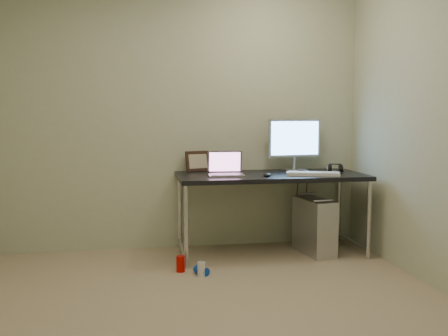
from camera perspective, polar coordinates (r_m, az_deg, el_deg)
floor at (r=3.35m, az=-1.94°, el=-16.58°), size 3.50×3.50×0.00m
wall_back at (r=4.83m, az=-4.86°, el=5.55°), size 3.50×0.02×2.50m
desk at (r=4.64m, az=5.35°, el=-1.57°), size 1.72×0.75×0.75m
tower_computer at (r=4.77m, az=10.27°, el=-6.54°), size 0.29×0.52×0.55m
cable_a at (r=5.09m, az=8.25°, el=-4.08°), size 0.01×0.16×0.69m
cable_b at (r=5.11m, az=9.28°, el=-4.30°), size 0.02×0.11×0.71m
can_red at (r=4.21m, az=-4.98°, el=-10.86°), size 0.07×0.07×0.13m
can_white at (r=4.09m, az=-2.59°, el=-11.48°), size 0.09×0.09×0.12m
can_blue at (r=4.13m, az=-2.59°, el=-11.63°), size 0.13×0.14×0.07m
laptop at (r=4.48m, az=0.18°, el=-0.21°), size 0.33×0.28×0.22m
monitor at (r=4.91m, az=8.07°, el=3.14°), size 0.54×0.18×0.51m
keyboard at (r=4.57m, az=10.13°, el=-0.66°), size 0.50×0.28×0.03m
mouse_right at (r=4.75m, az=12.89°, el=-0.43°), size 0.09×0.12×0.03m
mouse_left at (r=4.45m, az=4.93°, el=-0.70°), size 0.10×0.13×0.04m
headphones at (r=4.91m, az=12.58°, el=-0.11°), size 0.16×0.10×0.10m
picture_frame at (r=4.83m, az=-3.01°, el=0.78°), size 0.26×0.14×0.20m
webcam at (r=4.83m, az=0.30°, el=0.66°), size 0.05×0.04×0.12m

